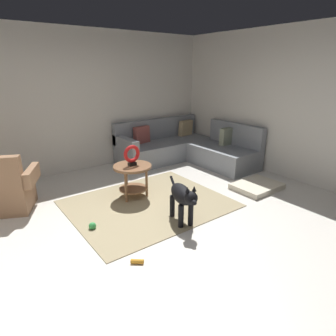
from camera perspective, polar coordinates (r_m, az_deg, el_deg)
ground_plane at (r=3.93m, az=-0.04°, el=-11.94°), size 6.00×6.00×0.10m
wall_back at (r=6.02m, az=-17.39°, el=12.31°), size 6.00×0.12×2.70m
wall_right at (r=5.67m, az=25.05°, el=11.03°), size 0.12×6.00×2.70m
area_rug at (r=4.48m, az=-3.87°, el=-7.01°), size 2.30×1.90×0.01m
sectional_couch at (r=6.41m, az=3.52°, el=3.85°), size 2.20×2.25×0.88m
armchair at (r=4.74m, az=-29.20°, el=-3.85°), size 0.98×0.89×0.88m
side_table at (r=4.58m, az=-7.00°, el=-0.94°), size 0.60×0.60×0.54m
torus_sculpture at (r=4.49m, az=-7.15°, el=2.60°), size 0.28×0.08×0.33m
dog_bed_mat at (r=5.23m, az=17.14°, el=-3.45°), size 0.80×0.60×0.09m
dog at (r=3.81m, az=2.91°, el=-5.73°), size 0.36×0.83×0.63m
dog_toy_ball at (r=3.93m, az=-14.69°, el=-10.99°), size 0.09×0.09×0.09m
dog_toy_rope at (r=3.25m, az=-6.09°, el=-17.86°), size 0.14×0.13×0.05m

